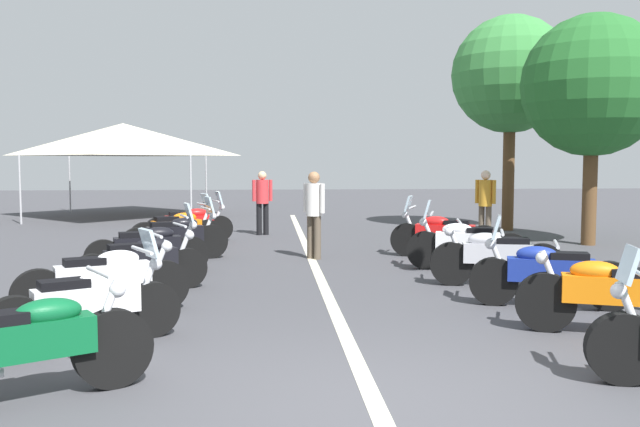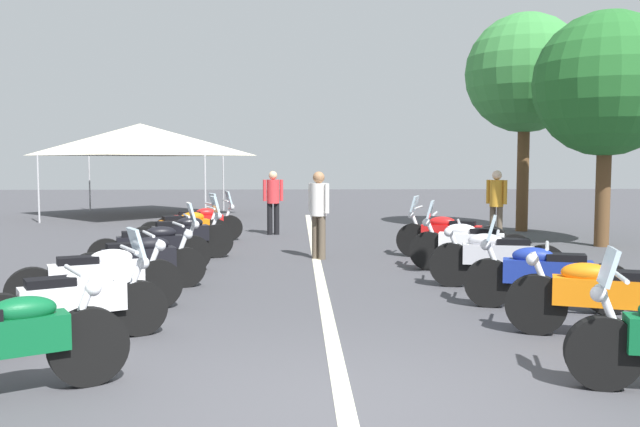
# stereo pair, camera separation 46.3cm
# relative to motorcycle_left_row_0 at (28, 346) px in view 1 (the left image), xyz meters

# --- Properties ---
(ground_plane) EXTENTS (80.00, 80.00, 0.00)m
(ground_plane) POSITION_rel_motorcycle_left_row_0_xyz_m (-0.37, -2.74, -0.47)
(ground_plane) COLOR #424247
(lane_centre_stripe) EXTENTS (24.48, 0.16, 0.01)m
(lane_centre_stripe) POSITION_rel_motorcycle_left_row_0_xyz_m (6.13, -2.74, -0.46)
(lane_centre_stripe) COLOR beige
(lane_centre_stripe) RESTS_ON ground_plane
(motorcycle_left_row_0) EXTENTS (1.16, 1.84, 1.02)m
(motorcycle_left_row_0) POSITION_rel_motorcycle_left_row_0_xyz_m (0.00, 0.00, 0.00)
(motorcycle_left_row_0) COLOR black
(motorcycle_left_row_0) RESTS_ON ground_plane
(motorcycle_left_row_1) EXTENTS (1.11, 1.81, 1.19)m
(motorcycle_left_row_1) POSITION_rel_motorcycle_left_row_0_xyz_m (1.67, -0.05, -0.01)
(motorcycle_left_row_1) COLOR black
(motorcycle_left_row_1) RESTS_ON ground_plane
(motorcycle_left_row_2) EXTENTS (1.05, 2.02, 1.00)m
(motorcycle_left_row_2) POSITION_rel_motorcycle_left_row_0_xyz_m (3.04, 0.12, -0.01)
(motorcycle_left_row_2) COLOR black
(motorcycle_left_row_2) RESTS_ON ground_plane
(motorcycle_left_row_3) EXTENTS (0.99, 1.87, 0.98)m
(motorcycle_left_row_3) POSITION_rel_motorcycle_left_row_0_xyz_m (4.56, -0.05, -0.02)
(motorcycle_left_row_3) COLOR black
(motorcycle_left_row_3) RESTS_ON ground_plane
(motorcycle_left_row_4) EXTENTS (0.86, 2.02, 1.20)m
(motorcycle_left_row_4) POSITION_rel_motorcycle_left_row_0_xyz_m (6.11, 0.11, -0.00)
(motorcycle_left_row_4) COLOR black
(motorcycle_left_row_4) RESTS_ON ground_plane
(motorcycle_left_row_5) EXTENTS (0.93, 1.99, 1.22)m
(motorcycle_left_row_5) POSITION_rel_motorcycle_left_row_0_xyz_m (7.71, -0.13, 0.01)
(motorcycle_left_row_5) COLOR black
(motorcycle_left_row_5) RESTS_ON ground_plane
(motorcycle_left_row_6) EXTENTS (1.05, 1.88, 1.21)m
(motorcycle_left_row_6) POSITION_rel_motorcycle_left_row_0_xyz_m (9.17, 0.04, 0.00)
(motorcycle_left_row_6) COLOR black
(motorcycle_left_row_6) RESTS_ON ground_plane
(motorcycle_left_row_7) EXTENTS (0.87, 2.04, 1.19)m
(motorcycle_left_row_7) POSITION_rel_motorcycle_left_row_0_xyz_m (10.67, -0.06, -0.01)
(motorcycle_left_row_7) COLOR black
(motorcycle_left_row_7) RESTS_ON ground_plane
(motorcycle_right_row_1) EXTENTS (0.95, 1.96, 1.01)m
(motorcycle_right_row_1) POSITION_rel_motorcycle_left_row_0_xyz_m (1.65, -5.63, -0.00)
(motorcycle_right_row_1) COLOR black
(motorcycle_right_row_1) RESTS_ON ground_plane
(motorcycle_right_row_2) EXTENTS (0.92, 2.03, 1.21)m
(motorcycle_right_row_2) POSITION_rel_motorcycle_left_row_0_xyz_m (3.08, -5.54, 0.00)
(motorcycle_right_row_2) COLOR black
(motorcycle_right_row_2) RESTS_ON ground_plane
(motorcycle_right_row_3) EXTENTS (0.78, 2.02, 1.02)m
(motorcycle_right_row_3) POSITION_rel_motorcycle_left_row_0_xyz_m (4.60, -5.37, -0.00)
(motorcycle_right_row_3) COLOR black
(motorcycle_right_row_3) RESTS_ON ground_plane
(motorcycle_right_row_4) EXTENTS (0.89, 2.08, 1.23)m
(motorcycle_right_row_4) POSITION_rel_motorcycle_left_row_0_xyz_m (6.12, -5.35, 0.01)
(motorcycle_right_row_4) COLOR black
(motorcycle_right_row_4) RESTS_ON ground_plane
(motorcycle_right_row_5) EXTENTS (1.02, 2.08, 1.23)m
(motorcycle_right_row_5) POSITION_rel_motorcycle_left_row_0_xyz_m (7.67, -5.36, 0.01)
(motorcycle_right_row_5) COLOR black
(motorcycle_right_row_5) RESTS_ON ground_plane
(bystander_1) EXTENTS (0.32, 0.52, 1.65)m
(bystander_1) POSITION_rel_motorcycle_left_row_0_xyz_m (12.08, -1.74, 0.50)
(bystander_1) COLOR black
(bystander_1) RESTS_ON ground_plane
(bystander_2) EXTENTS (0.41, 0.40, 1.71)m
(bystander_2) POSITION_rel_motorcycle_left_row_0_xyz_m (7.71, -2.79, 0.54)
(bystander_2) COLOR brown
(bystander_2) RESTS_ON ground_plane
(bystander_3) EXTENTS (0.40, 0.41, 1.69)m
(bystander_3) POSITION_rel_motorcycle_left_row_0_xyz_m (10.36, -7.08, 0.53)
(bystander_3) COLOR brown
(bystander_3) RESTS_ON ground_plane
(roadside_tree_0) EXTENTS (3.19, 3.19, 5.87)m
(roadside_tree_0) POSITION_rel_motorcycle_left_row_0_xyz_m (12.76, -8.51, 3.78)
(roadside_tree_0) COLOR brown
(roadside_tree_0) RESTS_ON ground_plane
(roadside_tree_1) EXTENTS (3.19, 3.19, 5.21)m
(roadside_tree_1) POSITION_rel_motorcycle_left_row_0_xyz_m (9.42, -9.20, 3.13)
(roadside_tree_1) COLOR brown
(roadside_tree_1) RESTS_ON ground_plane
(event_tent) EXTENTS (5.69, 5.69, 3.20)m
(event_tent) POSITION_rel_motorcycle_left_row_0_xyz_m (18.17, 3.05, 2.18)
(event_tent) COLOR beige
(event_tent) RESTS_ON ground_plane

